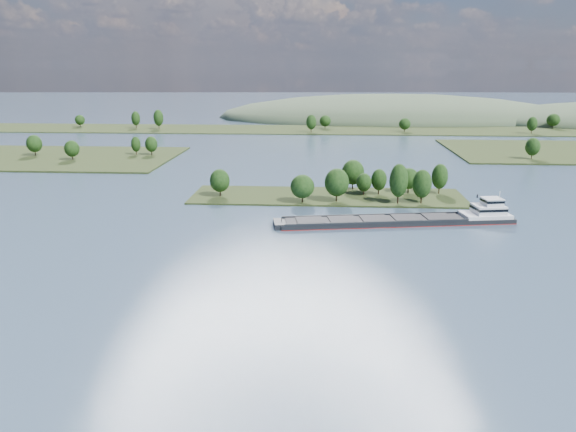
{
  "coord_description": "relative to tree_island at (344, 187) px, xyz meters",
  "views": [
    {
      "loc": [
        -1.38,
        -22.53,
        47.23
      ],
      "look_at": [
        -11.34,
        130.0,
        6.0
      ],
      "focal_mm": 35.0,
      "sensor_mm": 36.0,
      "label": 1
    }
  ],
  "objects": [
    {
      "name": "back_shoreline",
      "position": [
        1.8,
        220.93,
        -3.32
      ],
      "size": [
        900.0,
        60.0,
        15.69
      ],
      "color": "#243015",
      "rests_on": "ground"
    },
    {
      "name": "tree_island",
      "position": [
        0.0,
        0.0,
        0.0
      ],
      "size": [
        100.0,
        31.47,
        15.19
      ],
      "color": "#243015",
      "rests_on": "ground"
    },
    {
      "name": "cargo_barge",
      "position": [
        19.99,
        -32.54,
        -2.71
      ],
      "size": [
        74.83,
        21.21,
        10.06
      ],
      "color": "black",
      "rests_on": "ground"
    },
    {
      "name": "hill_west",
      "position": [
        54.14,
        321.17,
        -3.98
      ],
      "size": [
        320.0,
        160.0,
        44.0
      ],
      "primitive_type": "ellipsoid",
      "color": "#3E4F36",
      "rests_on": "ground"
    },
    {
      "name": "ground",
      "position": [
        -5.86,
        -58.83,
        -3.98
      ],
      "size": [
        1800.0,
        1800.0,
        0.0
      ],
      "primitive_type": "plane",
      "color": "#35495B",
      "rests_on": "ground"
    }
  ]
}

